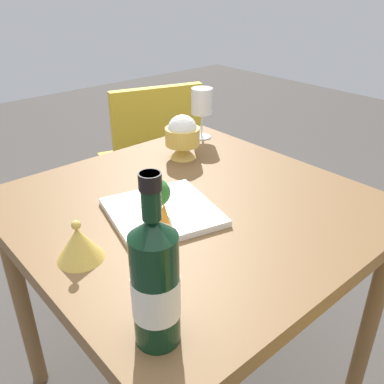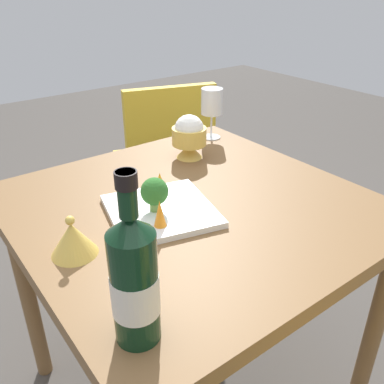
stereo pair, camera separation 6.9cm
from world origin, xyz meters
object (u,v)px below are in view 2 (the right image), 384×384
wine_glass (212,103)px  carrot_garnish_left (160,184)px  serving_plate (161,211)px  rice_bowl (189,136)px  wine_bottle (134,280)px  rice_bowl_lid (73,239)px  carrot_garnish_right (160,213)px  chair_near_window (167,152)px  broccoli_floret (154,192)px

wine_glass → carrot_garnish_left: bearing=-55.2°
serving_plate → rice_bowl: bearing=132.3°
wine_bottle → serving_plate: 0.41m
rice_bowl_lid → rice_bowl: bearing=118.2°
rice_bowl_lid → carrot_garnish_right: bearing=78.7°
wine_glass → carrot_garnish_right: 0.64m
chair_near_window → broccoli_floret: 0.94m
chair_near_window → rice_bowl: rice_bowl is taller
wine_glass → rice_bowl: bearing=-60.4°
rice_bowl_lid → carrot_garnish_left: rice_bowl_lid is taller
wine_glass → serving_plate: (0.34, -0.44, -0.12)m
wine_bottle → carrot_garnish_right: 0.32m
chair_near_window → carrot_garnish_right: (0.80, -0.55, 0.25)m
rice_bowl → carrot_garnish_left: 0.29m
chair_near_window → wine_glass: (0.40, -0.06, 0.33)m
wine_bottle → broccoli_floret: bearing=143.3°
wine_glass → broccoli_floret: wine_glass is taller
broccoli_floret → rice_bowl: bearing=130.4°
rice_bowl → carrot_garnish_right: rice_bowl is taller
chair_near_window → serving_plate: size_ratio=2.80×
broccoli_floret → chair_near_window: bearing=144.6°
serving_plate → carrot_garnish_right: 0.09m
wine_bottle → serving_plate: size_ratio=0.99×
rice_bowl → rice_bowl_lid: rice_bowl is taller
rice_bowl → serving_plate: size_ratio=0.47×
wine_bottle → rice_bowl: (-0.55, 0.52, -0.04)m
wine_bottle → broccoli_floret: (-0.31, 0.23, -0.05)m
broccoli_floret → carrot_garnish_left: bearing=138.1°
wine_bottle → carrot_garnish_left: 0.47m
rice_bowl_lid → carrot_garnish_left: 0.29m
serving_plate → carrot_garnish_left: bearing=148.4°
serving_plate → carrot_garnish_right: carrot_garnish_right is taller
wine_glass → carrot_garnish_left: wine_glass is taller
chair_near_window → rice_bowl: size_ratio=6.00×
rice_bowl → carrot_garnish_left: (0.18, -0.23, -0.03)m
carrot_garnish_right → chair_near_window: bearing=145.6°
serving_plate → carrot_garnish_right: size_ratio=4.66×
carrot_garnish_left → carrot_garnish_right: size_ratio=0.94×
wine_glass → carrot_garnish_right: wine_glass is taller
rice_bowl_lid → wine_glass: bearing=118.5°
rice_bowl → chair_near_window: bearing=154.4°
wine_bottle → carrot_garnish_right: bearing=140.1°
rice_bowl → broccoli_floret: 0.38m
wine_glass → serving_plate: size_ratio=0.59×
broccoli_floret → rice_bowl_lid: bearing=-82.6°
wine_glass → carrot_garnish_right: bearing=-50.0°
serving_plate → broccoli_floret: (-0.00, -0.02, 0.06)m
serving_plate → wine_bottle: bearing=-38.8°
rice_bowl → wine_glass: bearing=119.6°
rice_bowl_lid → serving_plate: (-0.03, 0.24, -0.03)m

